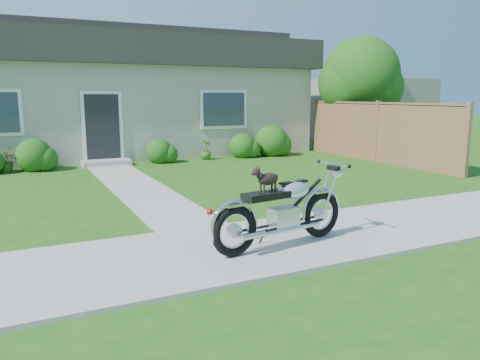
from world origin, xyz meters
The scene contains 11 objects.
ground centered at (0.00, 0.00, 0.00)m, with size 80.00×80.00×0.00m, color #235114.
sidewalk centered at (0.00, 0.00, 0.02)m, with size 24.00×2.20×0.04m, color #9E9B93.
walkway centered at (-1.50, 5.00, 0.01)m, with size 1.20×8.00×0.03m, color #9E9B93.
house centered at (0.00, 11.99, 2.16)m, with size 12.60×7.03×4.50m.
fence centered at (6.30, 5.75, 0.94)m, with size 0.12×6.62×1.90m.
tree_near centered at (7.56, 7.89, 2.66)m, with size 2.75×2.71×4.16m.
tree_far centered at (9.49, 9.98, 2.70)m, with size 2.78×2.75×4.21m.
shrub_row centered at (0.20, 8.50, 0.43)m, with size 9.96×1.16×1.16m.
potted_plant_left centered at (-4.20, 8.55, 0.32)m, with size 0.58×0.50×0.65m, color #2B5516.
potted_plant_right centered at (1.67, 8.55, 0.32)m, with size 0.36×0.36×0.65m, color #336D1E.
motorcycle_with_dog centered at (-0.72, -0.26, 0.54)m, with size 2.22×0.67×1.12m.
Camera 1 is at (-3.94, -5.54, 2.08)m, focal length 35.00 mm.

